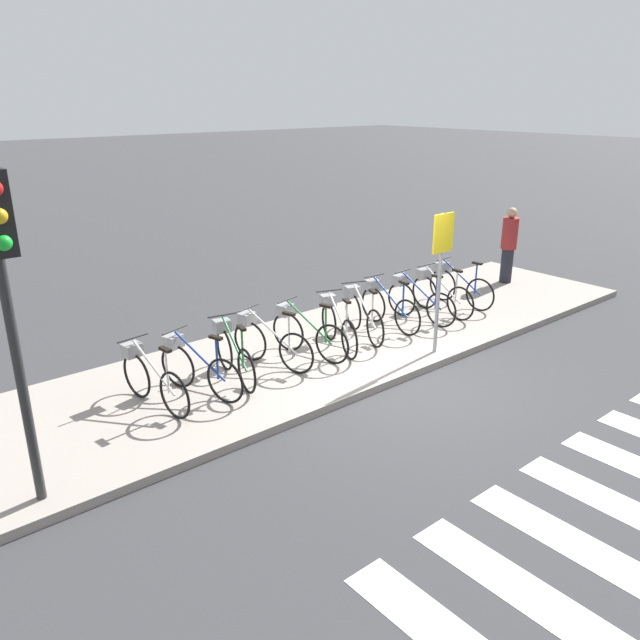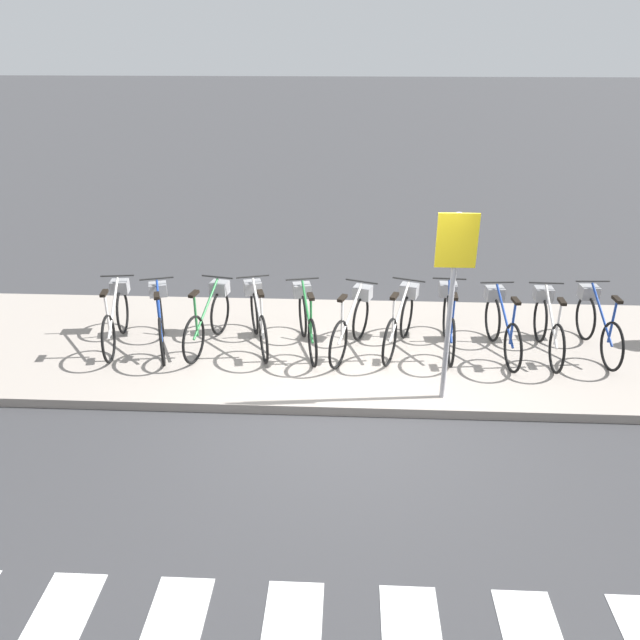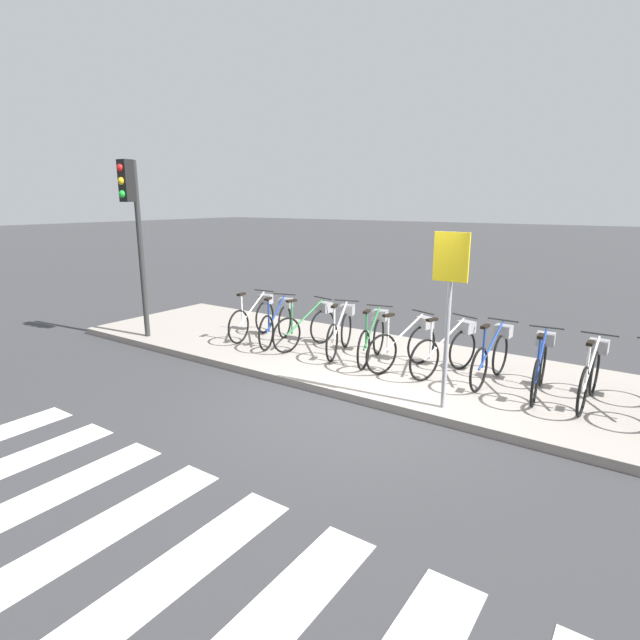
{
  "view_description": "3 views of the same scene",
  "coord_description": "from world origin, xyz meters",
  "px_view_note": "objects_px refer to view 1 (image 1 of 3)",
  "views": [
    {
      "loc": [
        -6.35,
        -5.68,
        4.05
      ],
      "look_at": [
        -1.03,
        0.69,
        1.05
      ],
      "focal_mm": 35.0,
      "sensor_mm": 36.0,
      "label": 1
    },
    {
      "loc": [
        -0.08,
        -6.15,
        4.11
      ],
      "look_at": [
        -0.42,
        0.96,
        0.8
      ],
      "focal_mm": 35.0,
      "sensor_mm": 36.0,
      "label": 2
    },
    {
      "loc": [
        3.19,
        -5.6,
        2.73
      ],
      "look_at": [
        -0.91,
        0.35,
        1.01
      ],
      "focal_mm": 28.0,
      "sensor_mm": 36.0,
      "label": 3
    }
  ],
  "objects_px": {
    "parked_bicycle_0": "(150,376)",
    "parked_bicycle_3": "(267,340)",
    "parked_bicycle_9": "(438,292)",
    "traffic_light": "(5,276)",
    "parked_bicycle_1": "(195,365)",
    "parked_bicycle_6": "(362,313)",
    "parked_bicycle_5": "(337,323)",
    "pedestrian": "(509,244)",
    "parked_bicycle_2": "(232,351)",
    "parked_bicycle_7": "(386,304)",
    "sign_post": "(441,260)",
    "parked_bicycle_4": "(305,331)",
    "parked_bicycle_10": "(457,284)",
    "parked_bicycle_8": "(417,298)"
  },
  "relations": [
    {
      "from": "parked_bicycle_0",
      "to": "parked_bicycle_3",
      "type": "bearing_deg",
      "value": 2.19
    },
    {
      "from": "parked_bicycle_9",
      "to": "traffic_light",
      "type": "xyz_separation_m",
      "value": [
        -7.68,
        -1.3,
        1.99
      ]
    },
    {
      "from": "parked_bicycle_1",
      "to": "parked_bicycle_6",
      "type": "bearing_deg",
      "value": 2.23
    },
    {
      "from": "traffic_light",
      "to": "parked_bicycle_5",
      "type": "bearing_deg",
      "value": 13.87
    },
    {
      "from": "pedestrian",
      "to": "parked_bicycle_2",
      "type": "bearing_deg",
      "value": -177.07
    },
    {
      "from": "parked_bicycle_9",
      "to": "traffic_light",
      "type": "bearing_deg",
      "value": -170.4
    },
    {
      "from": "parked_bicycle_7",
      "to": "sign_post",
      "type": "xyz_separation_m",
      "value": [
        -0.23,
        -1.35,
        1.11
      ]
    },
    {
      "from": "parked_bicycle_4",
      "to": "parked_bicycle_10",
      "type": "relative_size",
      "value": 0.98
    },
    {
      "from": "parked_bicycle_10",
      "to": "pedestrian",
      "type": "xyz_separation_m",
      "value": [
        2.1,
        0.3,
        0.45
      ]
    },
    {
      "from": "traffic_light",
      "to": "parked_bicycle_9",
      "type": "bearing_deg",
      "value": 9.6
    },
    {
      "from": "parked_bicycle_8",
      "to": "parked_bicycle_1",
      "type": "bearing_deg",
      "value": -179.15
    },
    {
      "from": "parked_bicycle_9",
      "to": "parked_bicycle_7",
      "type": "bearing_deg",
      "value": 175.59
    },
    {
      "from": "parked_bicycle_9",
      "to": "parked_bicycle_8",
      "type": "bearing_deg",
      "value": -179.15
    },
    {
      "from": "parked_bicycle_1",
      "to": "sign_post",
      "type": "distance_m",
      "value": 4.04
    },
    {
      "from": "parked_bicycle_6",
      "to": "parked_bicycle_5",
      "type": "bearing_deg",
      "value": -171.47
    },
    {
      "from": "parked_bicycle_5",
      "to": "parked_bicycle_1",
      "type": "bearing_deg",
      "value": -179.36
    },
    {
      "from": "parked_bicycle_5",
      "to": "parked_bicycle_7",
      "type": "height_order",
      "value": "same"
    },
    {
      "from": "parked_bicycle_1",
      "to": "parked_bicycle_6",
      "type": "relative_size",
      "value": 1.01
    },
    {
      "from": "parked_bicycle_3",
      "to": "parked_bicycle_9",
      "type": "height_order",
      "value": "same"
    },
    {
      "from": "parked_bicycle_7",
      "to": "pedestrian",
      "type": "distance_m",
      "value": 4.12
    },
    {
      "from": "parked_bicycle_9",
      "to": "pedestrian",
      "type": "xyz_separation_m",
      "value": [
        2.78,
        0.39,
        0.45
      ]
    },
    {
      "from": "parked_bicycle_9",
      "to": "parked_bicycle_0",
      "type": "bearing_deg",
      "value": -179.88
    },
    {
      "from": "parked_bicycle_7",
      "to": "sign_post",
      "type": "relative_size",
      "value": 0.68
    },
    {
      "from": "parked_bicycle_1",
      "to": "sign_post",
      "type": "bearing_deg",
      "value": -17.5
    },
    {
      "from": "sign_post",
      "to": "parked_bicycle_7",
      "type": "bearing_deg",
      "value": 80.27
    },
    {
      "from": "parked_bicycle_2",
      "to": "parked_bicycle_8",
      "type": "distance_m",
      "value": 3.96
    },
    {
      "from": "parked_bicycle_8",
      "to": "parked_bicycle_9",
      "type": "distance_m",
      "value": 0.62
    },
    {
      "from": "pedestrian",
      "to": "parked_bicycle_9",
      "type": "bearing_deg",
      "value": -171.98
    },
    {
      "from": "parked_bicycle_2",
      "to": "traffic_light",
      "type": "height_order",
      "value": "traffic_light"
    },
    {
      "from": "parked_bicycle_2",
      "to": "sign_post",
      "type": "distance_m",
      "value": 3.48
    },
    {
      "from": "parked_bicycle_0",
      "to": "parked_bicycle_10",
      "type": "height_order",
      "value": "same"
    },
    {
      "from": "parked_bicycle_7",
      "to": "pedestrian",
      "type": "xyz_separation_m",
      "value": [
        4.09,
        0.29,
        0.45
      ]
    },
    {
      "from": "parked_bicycle_1",
      "to": "traffic_light",
      "type": "height_order",
      "value": "traffic_light"
    },
    {
      "from": "traffic_light",
      "to": "parked_bicycle_0",
      "type": "bearing_deg",
      "value": 35.45
    },
    {
      "from": "parked_bicycle_7",
      "to": "parked_bicycle_10",
      "type": "relative_size",
      "value": 1.0
    },
    {
      "from": "parked_bicycle_6",
      "to": "parked_bicycle_7",
      "type": "distance_m",
      "value": 0.66
    },
    {
      "from": "pedestrian",
      "to": "traffic_light",
      "type": "height_order",
      "value": "traffic_light"
    },
    {
      "from": "parked_bicycle_3",
      "to": "parked_bicycle_10",
      "type": "height_order",
      "value": "same"
    },
    {
      "from": "parked_bicycle_4",
      "to": "parked_bicycle_7",
      "type": "distance_m",
      "value": 1.94
    },
    {
      "from": "parked_bicycle_7",
      "to": "parked_bicycle_10",
      "type": "distance_m",
      "value": 1.98
    },
    {
      "from": "sign_post",
      "to": "traffic_light",
      "type": "bearing_deg",
      "value": -179.5
    },
    {
      "from": "parked_bicycle_10",
      "to": "pedestrian",
      "type": "bearing_deg",
      "value": 8.0
    },
    {
      "from": "parked_bicycle_3",
      "to": "parked_bicycle_10",
      "type": "bearing_deg",
      "value": 0.43
    },
    {
      "from": "parked_bicycle_0",
      "to": "parked_bicycle_5",
      "type": "relative_size",
      "value": 1.05
    },
    {
      "from": "parked_bicycle_0",
      "to": "pedestrian",
      "type": "height_order",
      "value": "pedestrian"
    },
    {
      "from": "parked_bicycle_7",
      "to": "parked_bicycle_1",
      "type": "bearing_deg",
      "value": -177.4
    },
    {
      "from": "parked_bicycle_4",
      "to": "parked_bicycle_9",
      "type": "height_order",
      "value": "same"
    },
    {
      "from": "parked_bicycle_10",
      "to": "sign_post",
      "type": "height_order",
      "value": "sign_post"
    },
    {
      "from": "parked_bicycle_10",
      "to": "traffic_light",
      "type": "xyz_separation_m",
      "value": [
        -8.36,
        -1.4,
        1.99
      ]
    },
    {
      "from": "parked_bicycle_6",
      "to": "sign_post",
      "type": "height_order",
      "value": "sign_post"
    }
  ]
}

